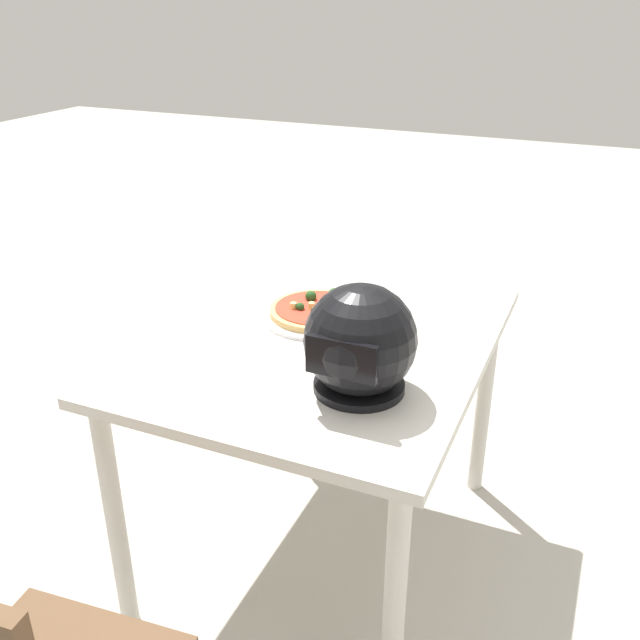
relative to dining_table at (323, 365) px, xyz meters
The scene contains 5 objects.
ground_plane 0.65m from the dining_table, ahead, with size 14.00×14.00×0.00m, color #B2ADA3.
dining_table is the anchor object (origin of this frame).
pizza_plate 0.16m from the dining_table, 58.82° to the right, with size 0.32×0.32×0.01m, color white.
pizza 0.17m from the dining_table, 59.53° to the right, with size 0.28×0.28×0.05m.
motorcycle_helmet 0.37m from the dining_table, 129.89° to the left, with size 0.26×0.26×0.26m.
Camera 1 is at (-0.68, 1.59, 1.61)m, focal length 39.67 mm.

